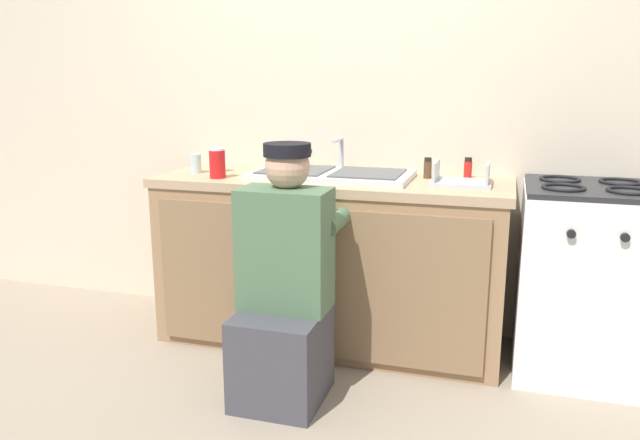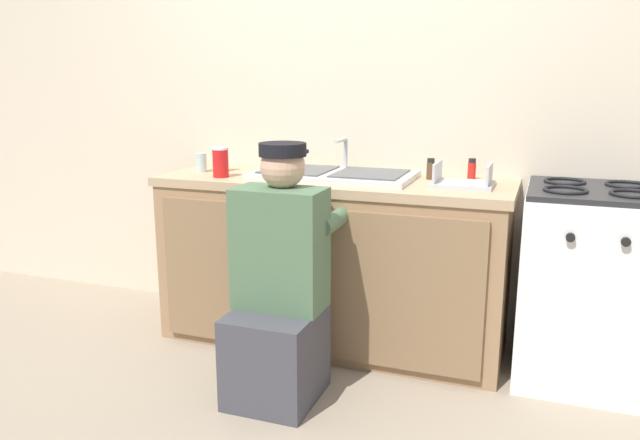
{
  "view_description": "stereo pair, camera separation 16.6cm",
  "coord_description": "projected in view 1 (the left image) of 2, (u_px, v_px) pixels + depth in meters",
  "views": [
    {
      "loc": [
        0.85,
        -2.7,
        1.37
      ],
      "look_at": [
        0.0,
        0.1,
        0.7
      ],
      "focal_mm": 35.0,
      "sensor_mm": 36.0,
      "label": 1
    },
    {
      "loc": [
        1.01,
        -2.65,
        1.37
      ],
      "look_at": [
        0.0,
        0.1,
        0.7
      ],
      "focal_mm": 35.0,
      "sensor_mm": 36.0,
      "label": 2
    }
  ],
  "objects": [
    {
      "name": "sink_double_basin",
      "position": [
        332.0,
        174.0,
        3.15
      ],
      "size": [
        0.8,
        0.44,
        0.19
      ],
      "color": "silver",
      "rests_on": "countertop"
    },
    {
      "name": "spice_bottle_red",
      "position": [
        468.0,
        168.0,
        3.13
      ],
      "size": [
        0.04,
        0.04,
        0.1
      ],
      "color": "red",
      "rests_on": "countertop"
    },
    {
      "name": "stove_range",
      "position": [
        583.0,
        280.0,
        2.9
      ],
      "size": [
        0.58,
        0.62,
        0.91
      ],
      "color": "white",
      "rests_on": "ground_plane"
    },
    {
      "name": "water_glass",
      "position": [
        196.0,
        163.0,
        3.31
      ],
      "size": [
        0.06,
        0.06,
        0.1
      ],
      "color": "#ADC6CC",
      "rests_on": "countertop"
    },
    {
      "name": "countertop",
      "position": [
        331.0,
        182.0,
        3.15
      ],
      "size": [
        1.79,
        0.62,
        0.04
      ],
      "primitive_type": "cube",
      "color": "tan",
      "rests_on": "counter_cabinet"
    },
    {
      "name": "dish_rack_tray",
      "position": [
        461.0,
        180.0,
        2.93
      ],
      "size": [
        0.28,
        0.22,
        0.11
      ],
      "color": "#B2B7BC",
      "rests_on": "countertop"
    },
    {
      "name": "plumber_person",
      "position": [
        284.0,
        296.0,
        2.66
      ],
      "size": [
        0.42,
        0.61,
        1.1
      ],
      "color": "#3F3F47",
      "rests_on": "ground_plane"
    },
    {
      "name": "spice_bottle_pepper",
      "position": [
        428.0,
        168.0,
        3.13
      ],
      "size": [
        0.04,
        0.04,
        0.1
      ],
      "color": "#513823",
      "rests_on": "countertop"
    },
    {
      "name": "condiment_jar",
      "position": [
        217.0,
        160.0,
        3.33
      ],
      "size": [
        0.07,
        0.07,
        0.13
      ],
      "color": "#DBB760",
      "rests_on": "countertop"
    },
    {
      "name": "back_wall",
      "position": [
        349.0,
        100.0,
        3.39
      ],
      "size": [
        6.0,
        0.1,
        2.5
      ],
      "primitive_type": "cube",
      "color": "beige",
      "rests_on": "ground_plane"
    },
    {
      "name": "counter_cabinet",
      "position": [
        331.0,
        265.0,
        3.24
      ],
      "size": [
        1.75,
        0.62,
        0.83
      ],
      "color": "#997551",
      "rests_on": "ground_plane"
    },
    {
      "name": "ground_plane",
      "position": [
        314.0,
        362.0,
        3.07
      ],
      "size": [
        12.0,
        12.0,
        0.0
      ],
      "primitive_type": "plane",
      "color": "gray"
    },
    {
      "name": "soda_cup_red",
      "position": [
        217.0,
        163.0,
        3.13
      ],
      "size": [
        0.08,
        0.08,
        0.15
      ],
      "color": "red",
      "rests_on": "countertop"
    }
  ]
}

